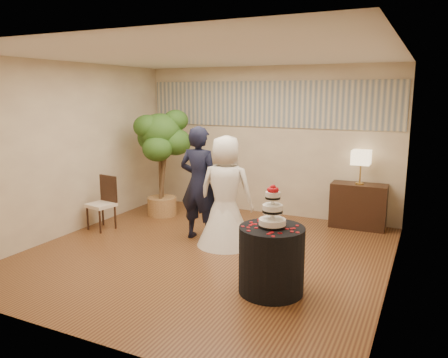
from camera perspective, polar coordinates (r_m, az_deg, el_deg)
The scene contains 15 objects.
floor at distance 6.47m, azimuth -2.37°, elevation -9.72°, with size 5.00×5.00×0.00m, color brown.
ceiling at distance 6.06m, azimuth -2.59°, elevation 15.84°, with size 5.00×5.00×0.00m, color white.
wall_back at distance 8.38m, azimuth 5.62°, elevation 4.92°, with size 5.00×0.06×2.80m, color beige.
wall_front at distance 4.12m, azimuth -19.08°, elevation -2.16°, with size 5.00×0.06×2.80m, color beige.
wall_left at distance 7.60m, azimuth -19.37°, elevation 3.71°, with size 0.06×5.00×2.80m, color beige.
wall_right at distance 5.42m, azimuth 21.57°, elevation 0.76°, with size 0.06×5.00×2.80m, color beige.
mural_border at distance 8.32m, azimuth 5.67°, elevation 9.71°, with size 4.90×0.02×0.85m, color #9F9E91.
groom at distance 6.88m, azimuth -3.25°, elevation -0.57°, with size 0.66×0.43×1.81m, color black.
bride at distance 6.60m, azimuth 0.22°, elevation -1.60°, with size 0.88×0.88×1.69m, color white.
cake_table at distance 5.20m, azimuth 6.21°, elevation -10.44°, with size 0.76×0.76×0.79m, color black.
wedding_cake at distance 5.00m, azimuth 6.37°, elevation -3.53°, with size 0.31×0.31×0.50m, color white, non-canonical shape.
console at distance 7.91m, azimuth 17.13°, elevation -3.37°, with size 0.93×0.41×0.77m, color black.
table_lamp at distance 7.77m, azimuth 17.41°, elevation 1.48°, with size 0.30×0.30×0.58m, color #CCB486, non-canonical shape.
ficus_tree at distance 8.29m, azimuth -8.25°, elevation 2.16°, with size 0.97×0.97×2.05m, color #2C541A, non-canonical shape.
side_chair at distance 7.73m, azimuth -15.81°, elevation -3.08°, with size 0.42×0.44×0.91m, color black, non-canonical shape.
Camera 1 is at (2.85, -5.33, 2.31)m, focal length 35.00 mm.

